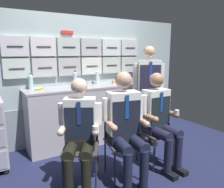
% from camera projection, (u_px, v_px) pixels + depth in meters
% --- Properties ---
extents(ground, '(4.80, 4.80, 0.04)m').
position_uv_depth(ground, '(126.00, 170.00, 2.91)').
color(ground, '#1C2140').
extents(galley_bulkhead, '(4.20, 0.14, 2.15)m').
position_uv_depth(galley_bulkhead, '(82.00, 78.00, 3.85)').
color(galley_bulkhead, '#A1B4B8').
rests_on(galley_bulkhead, ground).
extents(galley_counter, '(1.90, 0.53, 0.98)m').
position_uv_depth(galley_counter, '(84.00, 115.00, 3.67)').
color(galley_counter, '#ACA7AF').
rests_on(galley_counter, ground).
extents(folding_chair_left, '(0.55, 0.55, 0.86)m').
position_uv_depth(folding_chair_left, '(82.00, 138.00, 2.57)').
color(folding_chair_left, '#2D2D33').
rests_on(folding_chair_left, ground).
extents(crew_member_left, '(0.58, 0.67, 1.26)m').
position_uv_depth(crew_member_left, '(80.00, 130.00, 2.38)').
color(crew_member_left, black).
rests_on(crew_member_left, ground).
extents(folding_chair_right, '(0.47, 0.47, 0.86)m').
position_uv_depth(folding_chair_right, '(121.00, 133.00, 2.72)').
color(folding_chair_right, '#2D2D33').
rests_on(folding_chair_right, ground).
extents(crew_member_right, '(0.53, 0.68, 1.32)m').
position_uv_depth(crew_member_right, '(126.00, 122.00, 2.54)').
color(crew_member_right, black).
rests_on(crew_member_right, ground).
extents(folding_chair_near_trolley, '(0.40, 0.41, 0.86)m').
position_uv_depth(folding_chair_near_trolley, '(151.00, 125.00, 3.06)').
color(folding_chair_near_trolley, '#2D2D33').
rests_on(folding_chair_near_trolley, ground).
extents(crew_member_near_trolley, '(0.50, 0.60, 1.27)m').
position_uv_depth(crew_member_near_trolley, '(160.00, 116.00, 2.89)').
color(crew_member_near_trolley, black).
rests_on(crew_member_near_trolley, ground).
extents(crew_member_standing, '(0.48, 0.37, 1.64)m').
position_uv_depth(crew_member_standing, '(148.00, 88.00, 3.56)').
color(crew_member_standing, black).
rests_on(crew_member_standing, ground).
extents(sparkling_bottle_green, '(0.06, 0.06, 0.26)m').
position_uv_depth(sparkling_bottle_green, '(97.00, 77.00, 3.84)').
color(sparkling_bottle_green, silver).
rests_on(sparkling_bottle_green, galley_counter).
extents(water_bottle_short, '(0.07, 0.07, 0.25)m').
position_uv_depth(water_bottle_short, '(31.00, 82.00, 3.29)').
color(water_bottle_short, silver).
rests_on(water_bottle_short, galley_counter).
extents(water_bottle_tall, '(0.07, 0.07, 0.26)m').
position_uv_depth(water_bottle_tall, '(75.00, 79.00, 3.58)').
color(water_bottle_tall, silver).
rests_on(water_bottle_tall, galley_counter).
extents(paper_cup_tan, '(0.06, 0.06, 0.07)m').
position_uv_depth(paper_cup_tan, '(119.00, 81.00, 4.06)').
color(paper_cup_tan, tan).
rests_on(paper_cup_tan, galley_counter).
extents(espresso_cup_small, '(0.08, 0.08, 0.06)m').
position_uv_depth(espresso_cup_small, '(114.00, 82.00, 3.94)').
color(espresso_cup_small, tan).
rests_on(espresso_cup_small, galley_counter).
extents(coffee_cup_spare, '(0.07, 0.07, 0.09)m').
position_uv_depth(coffee_cup_spare, '(81.00, 84.00, 3.53)').
color(coffee_cup_spare, silver).
rests_on(coffee_cup_spare, galley_counter).
extents(snack_banana, '(0.17, 0.10, 0.04)m').
position_uv_depth(snack_banana, '(39.00, 88.00, 3.27)').
color(snack_banana, yellow).
rests_on(snack_banana, galley_counter).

